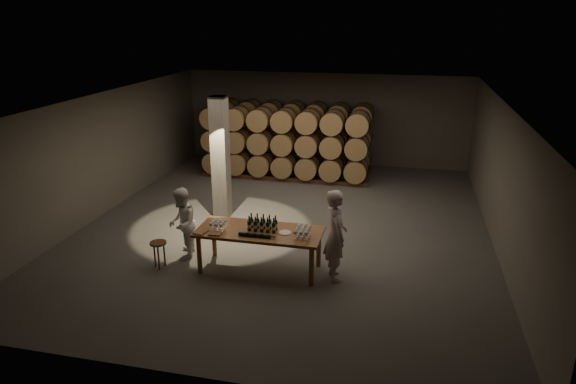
% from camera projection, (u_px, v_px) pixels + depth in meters
% --- Properties ---
extents(room, '(12.00, 12.00, 12.00)m').
position_uv_depth(room, '(221.00, 158.00, 13.23)').
color(room, '#565351').
rests_on(room, ground).
extents(tasting_table, '(2.60, 1.10, 0.90)m').
position_uv_depth(tasting_table, '(259.00, 235.00, 10.63)').
color(tasting_table, brown).
rests_on(tasting_table, ground).
extents(barrel_stack_back, '(5.48, 0.95, 2.31)m').
position_uv_depth(barrel_stack_back, '(294.00, 134.00, 17.79)').
color(barrel_stack_back, '#55341D').
rests_on(barrel_stack_back, ground).
extents(barrel_stack_front, '(5.48, 0.95, 2.31)m').
position_uv_depth(barrel_stack_front, '(284.00, 143.00, 16.50)').
color(barrel_stack_front, '#55341D').
rests_on(barrel_stack_front, ground).
extents(bottle_cluster, '(0.60, 0.23, 0.33)m').
position_uv_depth(bottle_cluster, '(262.00, 225.00, 10.56)').
color(bottle_cluster, black).
rests_on(bottle_cluster, tasting_table).
extents(lying_bottles, '(0.76, 0.08, 0.08)m').
position_uv_depth(lying_bottles, '(255.00, 235.00, 10.26)').
color(lying_bottles, black).
rests_on(lying_bottles, tasting_table).
extents(glass_cluster_left, '(0.31, 0.31, 0.18)m').
position_uv_depth(glass_cluster_left, '(218.00, 223.00, 10.64)').
color(glass_cluster_left, silver).
rests_on(glass_cluster_left, tasting_table).
extents(glass_cluster_right, '(0.31, 0.42, 0.18)m').
position_uv_depth(glass_cluster_right, '(302.00, 230.00, 10.29)').
color(glass_cluster_right, silver).
rests_on(glass_cluster_right, tasting_table).
extents(plate, '(0.26, 0.26, 0.01)m').
position_uv_depth(plate, '(285.00, 233.00, 10.47)').
color(plate, white).
rests_on(plate, tasting_table).
extents(notebook_near, '(0.26, 0.21, 0.03)m').
position_uv_depth(notebook_near, '(215.00, 234.00, 10.40)').
color(notebook_near, brown).
rests_on(notebook_near, tasting_table).
extents(notebook_corner, '(0.27, 0.32, 0.02)m').
position_uv_depth(notebook_corner, '(201.00, 232.00, 10.49)').
color(notebook_corner, brown).
rests_on(notebook_corner, tasting_table).
extents(pen, '(0.15, 0.03, 0.01)m').
position_uv_depth(pen, '(218.00, 234.00, 10.38)').
color(pen, black).
rests_on(pen, tasting_table).
extents(stool, '(0.35, 0.35, 0.59)m').
position_uv_depth(stool, '(158.00, 247.00, 10.83)').
color(stool, '#55341D').
rests_on(stool, ground).
extents(person_man, '(0.68, 0.81, 1.91)m').
position_uv_depth(person_man, '(336.00, 235.00, 10.24)').
color(person_man, beige).
rests_on(person_man, ground).
extents(person_woman, '(0.79, 0.91, 1.60)m').
position_uv_depth(person_woman, '(182.00, 224.00, 11.19)').
color(person_woman, white).
rests_on(person_woman, ground).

